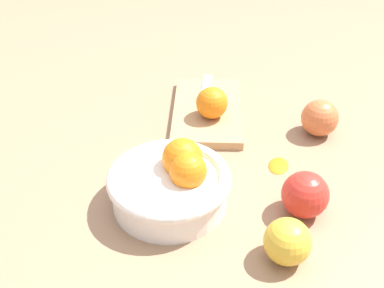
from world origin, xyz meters
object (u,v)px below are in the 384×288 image
apple_front_right (320,118)px  knife (205,95)px  bowl (172,183)px  cutting_board (207,111)px  apple_front_left_2 (305,195)px  orange_on_board (212,103)px  apple_front_left (287,242)px

apple_front_right → knife: bearing=68.4°
bowl → cutting_board: 0.28m
cutting_board → knife: knife is taller
cutting_board → apple_front_right: (-0.05, -0.23, 0.03)m
knife → apple_front_left_2: 0.37m
orange_on_board → apple_front_left_2: bearing=-146.5°
apple_front_left → cutting_board: bearing=20.3°
bowl → apple_front_right: size_ratio=2.73×
apple_front_left_2 → bowl: bearing=88.9°
orange_on_board → apple_front_left_2: orange_on_board is taller
cutting_board → knife: bearing=10.0°
apple_front_right → apple_front_left: apple_front_right is taller
apple_front_left → knife: bearing=19.3°
cutting_board → apple_front_right: apple_front_right is taller
apple_front_left_2 → knife: bearing=29.3°
bowl → orange_on_board: (0.24, -0.05, 0.01)m
knife → apple_front_left: 0.45m
apple_front_right → cutting_board: bearing=77.8°
apple_front_right → apple_front_left: size_ratio=1.06×
cutting_board → knife: 0.05m
apple_front_right → bowl: bearing=130.9°
bowl → apple_front_left: 0.21m
orange_on_board → apple_front_left: orange_on_board is taller
apple_front_left → apple_front_left_2: size_ratio=0.91×
cutting_board → orange_on_board: size_ratio=3.96×
cutting_board → apple_front_right: 0.23m
bowl → apple_front_right: (0.23, -0.26, -0.00)m
bowl → apple_front_left_2: 0.21m
cutting_board → orange_on_board: bearing=-162.1°
apple_front_right → apple_front_left_2: 0.24m
cutting_board → apple_front_left: bearing=-159.7°
orange_on_board → knife: (0.08, 0.02, -0.03)m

